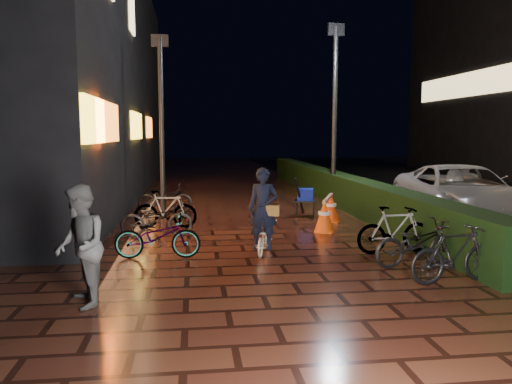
{
  "coord_description": "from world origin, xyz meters",
  "views": [
    {
      "loc": [
        -1.54,
        -8.61,
        2.35
      ],
      "look_at": [
        -0.22,
        1.88,
        1.1
      ],
      "focal_mm": 35.0,
      "sensor_mm": 36.0,
      "label": 1
    }
  ],
  "objects": [
    {
      "name": "lamp_post_hedge",
      "position": [
        3.07,
        7.4,
        3.22
      ],
      "size": [
        0.56,
        0.17,
        5.85
      ],
      "color": "black",
      "rests_on": "ground"
    },
    {
      "name": "van",
      "position": [
        5.48,
        3.71,
        0.75
      ],
      "size": [
        3.33,
        5.72,
        1.5
      ],
      "primitive_type": "imported",
      "rotation": [
        0.0,
        0.0,
        -0.16
      ],
      "color": "#ADAEB2",
      "rests_on": "ground"
    },
    {
      "name": "bystander_person",
      "position": [
        -3.07,
        -1.8,
        0.84
      ],
      "size": [
        0.87,
        0.98,
        1.68
      ],
      "primitive_type": "imported",
      "rotation": [
        0.0,
        0.0,
        -1.23
      ],
      "color": "#5D5D5F",
      "rests_on": "ground"
    },
    {
      "name": "hedge",
      "position": [
        3.3,
        8.0,
        0.5
      ],
      "size": [
        0.7,
        20.0,
        1.0
      ],
      "primitive_type": "cube",
      "color": "black",
      "rests_on": "ground"
    },
    {
      "name": "traffic_barrier",
      "position": [
        1.81,
        3.5,
        0.38
      ],
      "size": [
        1.08,
        1.86,
        0.77
      ],
      "color": "#F64F0C",
      "rests_on": "ground"
    },
    {
      "name": "cyclist",
      "position": [
        -0.2,
        0.84,
        0.63
      ],
      "size": [
        0.76,
        1.25,
        1.7
      ],
      "color": "silver",
      "rests_on": "ground"
    },
    {
      "name": "parked_bikes_storefront",
      "position": [
        -2.32,
        3.42,
        0.43
      ],
      "size": [
        1.8,
        6.28,
        0.94
      ],
      "color": "black",
      "rests_on": "ground"
    },
    {
      "name": "ground",
      "position": [
        0.0,
        0.0,
        0.0
      ],
      "size": [
        80.0,
        80.0,
        0.0
      ],
      "primitive_type": "plane",
      "color": "#381911",
      "rests_on": "ground"
    },
    {
      "name": "parked_bikes_hedge",
      "position": [
        2.41,
        -0.42,
        0.45
      ],
      "size": [
        1.79,
        2.61,
        0.94
      ],
      "color": "black",
      "rests_on": "ground"
    },
    {
      "name": "cart_assembly",
      "position": [
        1.58,
        5.1,
        0.58
      ],
      "size": [
        0.74,
        0.63,
        1.14
      ],
      "color": "black",
      "rests_on": "ground"
    },
    {
      "name": "lamp_post_sf",
      "position": [
        -2.43,
        6.1,
        2.82
      ],
      "size": [
        0.49,
        0.14,
        5.12
      ],
      "color": "black",
      "rests_on": "ground"
    }
  ]
}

